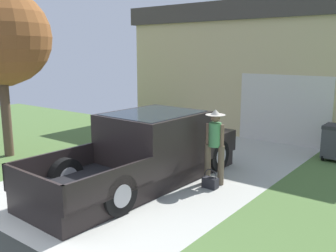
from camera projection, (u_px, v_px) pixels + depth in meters
pickup_truck at (151, 150)px, 8.82m from camera, size 2.09×5.53×1.62m
person_with_hat at (215, 141)px, 8.50m from camera, size 0.47×0.45×1.75m
handbag at (210, 182)px, 8.39m from camera, size 0.34×0.19×0.44m
house_with_garage at (274, 67)px, 15.30m from camera, size 10.14×6.21×4.76m
wheeled_trash_bin at (335, 141)px, 10.48m from camera, size 0.60×0.72×1.01m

